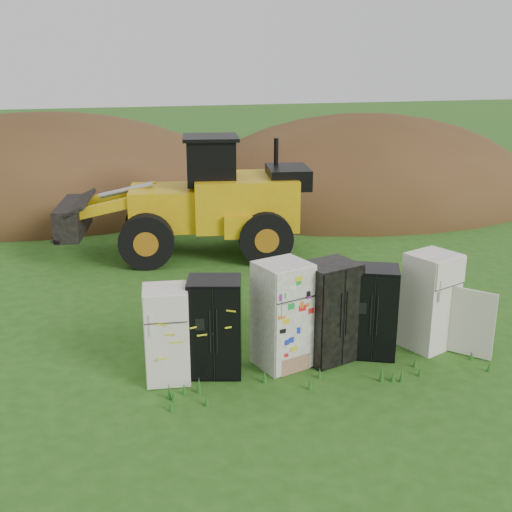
{
  "coord_description": "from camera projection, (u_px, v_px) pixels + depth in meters",
  "views": [
    {
      "loc": [
        -3.59,
        -9.68,
        5.19
      ],
      "look_at": [
        -0.37,
        2.0,
        1.39
      ],
      "focal_mm": 45.0,
      "sensor_mm": 36.0,
      "label": 1
    }
  ],
  "objects": [
    {
      "name": "fridge_leftmost",
      "position": [
        167.0,
        334.0,
        10.52
      ],
      "size": [
        0.79,
        0.77,
        1.62
      ],
      "primitive_type": null,
      "rotation": [
        0.0,
        0.0,
        -0.12
      ],
      "color": "white",
      "rests_on": "ground"
    },
    {
      "name": "ground",
      "position": [
        306.0,
        361.0,
        11.37
      ],
      "size": [
        120.0,
        120.0,
        0.0
      ],
      "primitive_type": "plane",
      "color": "#225015",
      "rests_on": "ground"
    },
    {
      "name": "fridge_black_right",
      "position": [
        373.0,
        311.0,
        11.42
      ],
      "size": [
        1.03,
        0.96,
        1.65
      ],
      "primitive_type": null,
      "rotation": [
        0.0,
        0.0,
        -0.42
      ],
      "color": "black",
      "rests_on": "ground"
    },
    {
      "name": "fridge_dark_mid",
      "position": [
        329.0,
        312.0,
        11.24
      ],
      "size": [
        1.09,
        0.98,
        1.78
      ],
      "primitive_type": null,
      "rotation": [
        0.0,
        0.0,
        0.3
      ],
      "color": "black",
      "rests_on": "ground"
    },
    {
      "name": "dirt_mound_right",
      "position": [
        361.0,
        200.0,
        23.95
      ],
      "size": [
        13.39,
        9.82,
        6.38
      ],
      "primitive_type": "ellipsoid",
      "color": "#442D16",
      "rests_on": "ground"
    },
    {
      "name": "dirt_mound_left",
      "position": [
        48.0,
        202.0,
        23.75
      ],
      "size": [
        14.49,
        10.87,
        6.5
      ],
      "primitive_type": "ellipsoid",
      "color": "#442D16",
      "rests_on": "ground"
    },
    {
      "name": "fridge_black_side",
      "position": [
        215.0,
        327.0,
        10.74
      ],
      "size": [
        1.03,
        0.9,
        1.68
      ],
      "primitive_type": null,
      "rotation": [
        0.0,
        0.0,
        -0.27
      ],
      "color": "black",
      "rests_on": "ground"
    },
    {
      "name": "fridge_sticker",
      "position": [
        282.0,
        315.0,
        10.99
      ],
      "size": [
        1.02,
        0.98,
        1.87
      ],
      "primitive_type": null,
      "rotation": [
        0.0,
        0.0,
        0.3
      ],
      "color": "white",
      "rests_on": "ground"
    },
    {
      "name": "fridge_open_door",
      "position": [
        430.0,
        301.0,
        11.71
      ],
      "size": [
        1.03,
        1.0,
        1.8
      ],
      "primitive_type": null,
      "rotation": [
        0.0,
        0.0,
        0.37
      ],
      "color": "white",
      "rests_on": "ground"
    },
    {
      "name": "wheel_loader",
      "position": [
        181.0,
        197.0,
        16.99
      ],
      "size": [
        6.96,
        3.75,
        3.19
      ],
      "primitive_type": null,
      "rotation": [
        0.0,
        0.0,
        -0.17
      ],
      "color": "gold",
      "rests_on": "ground"
    }
  ]
}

